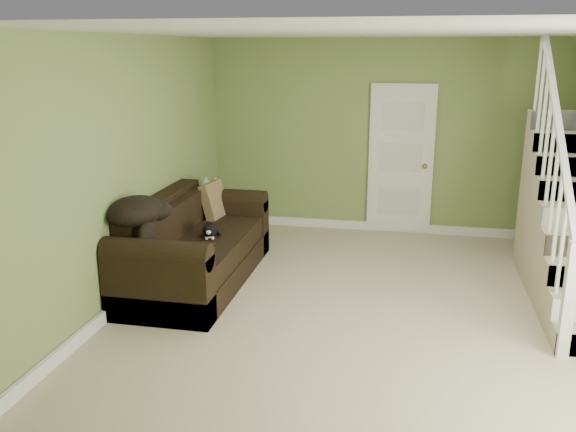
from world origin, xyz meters
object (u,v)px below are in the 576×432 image
at_px(side_table, 214,220).
at_px(cat, 209,230).
at_px(sofa, 193,250).
at_px(banana, 208,247).

relative_size(side_table, cat, 2.00).
relative_size(sofa, banana, 12.91).
bearing_deg(side_table, sofa, -81.28).
xyz_separation_m(cat, banana, (0.11, -0.37, -0.05)).
xyz_separation_m(side_table, banana, (0.49, -1.65, 0.21)).
height_order(sofa, banana, sofa).
bearing_deg(cat, banana, -88.46).
xyz_separation_m(sofa, banana, (0.30, -0.37, 0.18)).
distance_m(side_table, banana, 1.74).
bearing_deg(side_table, cat, -73.18).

